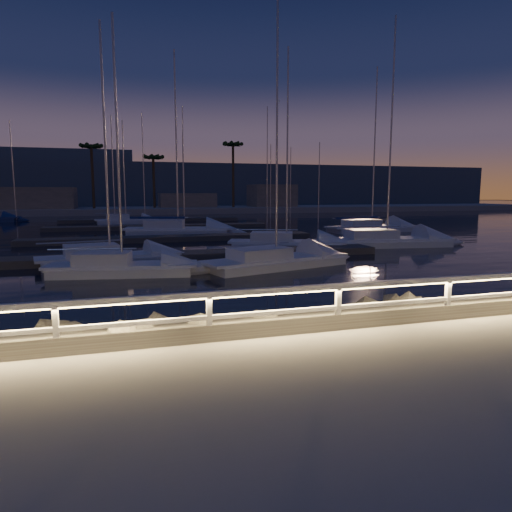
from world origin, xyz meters
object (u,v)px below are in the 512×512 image
object	(u,v)px
sailboat_g	(175,229)
sailboat_h	(383,240)
sailboat_f	(106,257)
sailboat_l	(370,227)
sailboat_n	(124,220)
sailboat_c	(283,243)
sailboat_d	(273,260)
guard_rail	(295,299)
sailboat_b	(118,266)

from	to	relation	value
sailboat_g	sailboat_h	distance (m)	18.17
sailboat_f	sailboat_l	size ratio (longest dim) A/B	0.80
sailboat_n	sailboat_h	bearing A→B (deg)	-64.24
sailboat_h	sailboat_c	bearing A→B (deg)	-177.79
sailboat_c	sailboat_h	distance (m)	7.17
sailboat_g	sailboat_f	bearing A→B (deg)	-95.24
sailboat_c	sailboat_g	bearing A→B (deg)	136.00
sailboat_h	sailboat_n	size ratio (longest dim) A/B	1.27
sailboat_g	sailboat_n	bearing A→B (deg)	117.99
sailboat_d	sailboat_g	world-z (taller)	sailboat_g
guard_rail	sailboat_f	world-z (taller)	sailboat_f
sailboat_f	sailboat_n	size ratio (longest dim) A/B	1.00
guard_rail	sailboat_h	distance (m)	22.96
guard_rail	sailboat_g	world-z (taller)	sailboat_g
guard_rail	sailboat_d	bearing A→B (deg)	73.72
sailboat_c	sailboat_f	xyz separation A→B (m)	(-11.07, -3.86, 0.00)
sailboat_d	guard_rail	bearing A→B (deg)	-122.97
sailboat_f	sailboat_d	bearing A→B (deg)	-32.80
sailboat_c	sailboat_g	size ratio (longest dim) A/B	0.82
sailboat_l	sailboat_c	bearing A→B (deg)	-145.76
sailboat_n	sailboat_c	bearing A→B (deg)	-75.45
sailboat_h	sailboat_l	distance (m)	11.64
sailboat_d	sailboat_l	bearing A→B (deg)	31.17
sailboat_d	sailboat_n	bearing A→B (deg)	84.22
guard_rail	sailboat_h	bearing A→B (deg)	53.19
sailboat_h	sailboat_l	xyz separation A→B (m)	(5.05, 10.49, -0.00)
sailboat_b	sailboat_g	distance (m)	19.77
guard_rail	sailboat_c	bearing A→B (deg)	70.85
sailboat_b	sailboat_f	xyz separation A→B (m)	(-0.61, 3.13, 0.02)
sailboat_g	sailboat_b	bearing A→B (deg)	-90.68
sailboat_c	sailboat_h	world-z (taller)	sailboat_h
sailboat_h	sailboat_n	bearing A→B (deg)	128.07
sailboat_d	sailboat_n	xyz separation A→B (m)	(-6.79, 35.26, 0.01)
sailboat_n	sailboat_l	bearing A→B (deg)	-44.52
sailboat_l	sailboat_d	bearing A→B (deg)	-136.79
sailboat_d	sailboat_l	xyz separation A→B (m)	(15.31, 16.92, 0.04)
sailboat_g	guard_rail	bearing A→B (deg)	-78.42
sailboat_c	sailboat_h	size ratio (longest dim) A/B	0.84
sailboat_g	sailboat_h	bearing A→B (deg)	-31.81
sailboat_g	sailboat_c	bearing A→B (deg)	-51.71
sailboat_h	guard_rail	bearing A→B (deg)	-119.33
guard_rail	sailboat_h	world-z (taller)	sailboat_h
guard_rail	sailboat_g	xyz separation A→B (m)	(0.90, 31.23, -0.90)
sailboat_c	sailboat_n	size ratio (longest dim) A/B	1.07
sailboat_f	sailboat_l	world-z (taller)	sailboat_l
sailboat_c	sailboat_n	world-z (taller)	sailboat_c
sailboat_b	sailboat_h	world-z (taller)	sailboat_h
sailboat_f	sailboat_n	xyz separation A→B (m)	(1.16, 32.03, -0.00)
guard_rail	sailboat_f	distance (m)	15.84
sailboat_b	sailboat_d	bearing A→B (deg)	9.32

